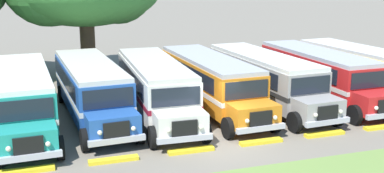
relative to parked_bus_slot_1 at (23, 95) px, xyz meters
The scene contains 14 objects.
ground_plane 9.84m from the parked_bus_slot_1, 31.40° to the right, with size 220.00×220.00×0.00m, color slate.
parked_bus_slot_1 is the anchor object (origin of this frame).
parked_bus_slot_2 3.41m from the parked_bus_slot_1, 12.59° to the left, with size 3.24×10.92×2.82m.
parked_bus_slot_3 6.59m from the parked_bus_slot_1, ahead, with size 2.98×10.88×2.82m.
parked_bus_slot_4 9.76m from the parked_bus_slot_1, ahead, with size 3.07×10.89×2.82m.
parked_bus_slot_5 12.99m from the parked_bus_slot_1, ahead, with size 3.21×10.92×2.82m.
parked_bus_slot_6 16.59m from the parked_bus_slot_1, ahead, with size 2.86×10.86×2.82m.
parked_bus_slot_7 19.76m from the parked_bus_slot_1, ahead, with size 3.46×10.96×2.82m.
curb_wheelstop_1 5.92m from the parked_bus_slot_1, 88.54° to the right, with size 2.00×0.36×0.15m, color yellow.
curb_wheelstop_2 6.83m from the parked_bus_slot_1, 59.25° to the right, with size 2.00×0.36×0.15m, color yellow.
curb_wheelstop_3 8.91m from the parked_bus_slot_1, 40.66° to the right, with size 2.00×0.36×0.15m, color yellow.
curb_wheelstop_4 11.55m from the parked_bus_slot_1, 29.97° to the right, with size 2.00×0.36×0.15m, color yellow.
curb_wheelstop_5 14.45m from the parked_bus_slot_1, 23.47° to the right, with size 2.00×0.36×0.15m, color yellow.
curb_wheelstop_6 17.47m from the parked_bus_slot_1, 19.19° to the right, with size 2.00×0.36×0.15m, color yellow.
Camera 1 is at (-7.38, -18.16, 7.36)m, focal length 43.69 mm.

